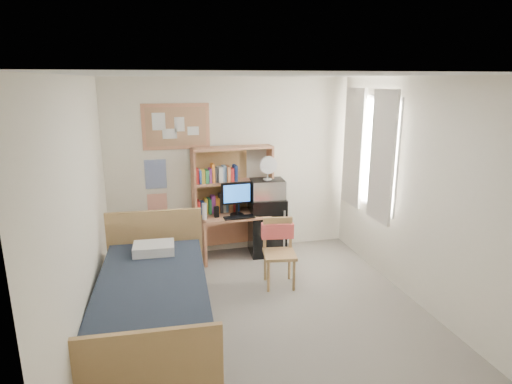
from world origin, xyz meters
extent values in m
cube|color=gray|center=(0.00, 0.00, -0.01)|extent=(3.60, 4.20, 0.02)
cube|color=white|center=(0.00, 0.00, 2.60)|extent=(3.60, 4.20, 0.02)
cube|color=white|center=(0.00, 2.10, 1.30)|extent=(3.60, 0.04, 2.60)
cube|color=white|center=(0.00, -2.10, 1.30)|extent=(3.60, 0.04, 2.60)
cube|color=white|center=(-1.80, 0.00, 1.30)|extent=(0.04, 4.20, 2.60)
cube|color=white|center=(1.80, 0.00, 1.30)|extent=(0.04, 4.20, 2.60)
cube|color=white|center=(1.75, 1.20, 1.60)|extent=(0.10, 1.40, 1.70)
cube|color=silver|center=(1.72, 0.80, 1.60)|extent=(0.04, 0.55, 1.70)
cube|color=silver|center=(1.72, 1.60, 1.60)|extent=(0.04, 0.55, 1.70)
cube|color=tan|center=(-0.78, 2.08, 1.92)|extent=(0.94, 0.03, 0.64)
cube|color=#27429C|center=(-1.10, 2.09, 1.25)|extent=(0.30, 0.01, 0.42)
cube|color=#EA5129|center=(-1.10, 2.09, 0.78)|extent=(0.28, 0.01, 0.36)
cube|color=tan|center=(0.00, 1.80, 0.33)|extent=(1.09, 0.60, 0.66)
cube|color=tan|center=(0.35, 0.75, 0.43)|extent=(0.49, 0.49, 0.86)
cube|color=black|center=(0.48, 1.82, 0.44)|extent=(0.55, 0.55, 0.87)
cube|color=#1A2230|center=(-1.22, -0.03, 0.31)|extent=(1.23, 2.29, 0.61)
cube|color=tan|center=(-0.01, 1.95, 1.14)|extent=(1.20, 0.38, 0.96)
cube|color=black|center=(0.01, 1.74, 0.90)|extent=(0.45, 0.06, 0.47)
cube|color=black|center=(0.02, 1.60, 0.67)|extent=(0.45, 0.17, 0.02)
cube|color=black|center=(-0.29, 1.72, 0.74)|extent=(0.07, 0.07, 0.16)
cube|color=black|center=(0.31, 1.76, 0.74)|extent=(0.07, 0.07, 0.16)
cylinder|color=white|center=(-0.47, 1.67, 0.78)|extent=(0.07, 0.07, 0.23)
cube|color=#F05E5B|center=(0.38, 0.95, 0.67)|extent=(0.43, 0.19, 0.20)
cube|color=silver|center=(0.48, 1.80, 1.01)|extent=(0.50, 0.39, 0.28)
cylinder|color=white|center=(0.48, 1.80, 1.30)|extent=(0.27, 0.27, 0.31)
cube|color=white|center=(-1.18, 0.72, 0.67)|extent=(0.48, 0.35, 0.11)
camera|label=1|loc=(-1.15, -4.04, 2.56)|focal=30.00mm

